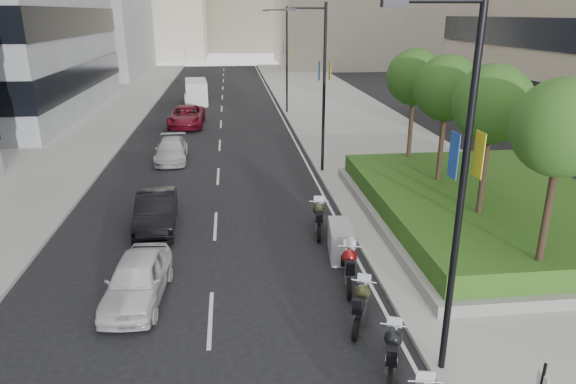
{
  "coord_description": "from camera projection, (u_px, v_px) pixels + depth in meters",
  "views": [
    {
      "loc": [
        -0.69,
        -9.13,
        8.48
      ],
      "look_at": [
        1.38,
        9.26,
        2.0
      ],
      "focal_mm": 32.0,
      "sensor_mm": 36.0,
      "label": 1
    }
  ],
  "objects": [
    {
      "name": "motorcycle_6",
      "position": [
        319.0,
        218.0,
        20.72
      ],
      "size": [
        0.78,
        2.35,
        1.17
      ],
      "rotation": [
        0.0,
        0.0,
        1.41
      ],
      "color": "black",
      "rests_on": "ground"
    },
    {
      "name": "car_c",
      "position": [
        171.0,
        150.0,
        30.94
      ],
      "size": [
        1.97,
        4.54,
        1.3
      ],
      "primitive_type": "imported",
      "rotation": [
        0.0,
        0.0,
        0.03
      ],
      "color": "#B5B5B7",
      "rests_on": "ground"
    },
    {
      "name": "planter",
      "position": [
        488.0,
        215.0,
        21.76
      ],
      "size": [
        10.0,
        14.0,
        0.4
      ],
      "primitive_type": "cube",
      "color": "gray",
      "rests_on": "sidewalk_right"
    },
    {
      "name": "hedge",
      "position": [
        489.0,
        202.0,
        21.56
      ],
      "size": [
        9.4,
        13.4,
        0.8
      ],
      "primitive_type": "cube",
      "color": "#204814",
      "rests_on": "planter"
    },
    {
      "name": "delivery_van",
      "position": [
        196.0,
        93.0,
        50.38
      ],
      "size": [
        2.42,
        5.43,
        2.22
      ],
      "rotation": [
        0.0,
        0.0,
        0.08
      ],
      "color": "silver",
      "rests_on": "ground"
    },
    {
      "name": "lamp_post_0",
      "position": [
        457.0,
        179.0,
        11.14
      ],
      "size": [
        2.34,
        0.45,
        9.0
      ],
      "color": "black",
      "rests_on": "ground"
    },
    {
      "name": "car_d",
      "position": [
        187.0,
        116.0,
        40.33
      ],
      "size": [
        2.73,
        5.71,
        1.57
      ],
      "primitive_type": "imported",
      "rotation": [
        0.0,
        0.0,
        -0.02
      ],
      "color": "maroon",
      "rests_on": "ground"
    },
    {
      "name": "sidewalk_right",
      "position": [
        354.0,
        125.0,
        40.5
      ],
      "size": [
        10.0,
        100.0,
        0.15
      ],
      "primitive_type": "cube",
      "color": "#9E9B93",
      "rests_on": "ground"
    },
    {
      "name": "motorcycle_4",
      "position": [
        349.0,
        268.0,
        16.72
      ],
      "size": [
        0.81,
        2.3,
        1.16
      ],
      "rotation": [
        0.0,
        0.0,
        1.36
      ],
      "color": "black",
      "rests_on": "ground"
    },
    {
      "name": "motorcycle_2",
      "position": [
        392.0,
        353.0,
        12.64
      ],
      "size": [
        0.94,
        2.03,
        1.05
      ],
      "rotation": [
        0.0,
        0.0,
        1.22
      ],
      "color": "black",
      "rests_on": "ground"
    },
    {
      "name": "lamp_post_2",
      "position": [
        285.0,
        55.0,
        43.96
      ],
      "size": [
        2.34,
        0.45,
        9.0
      ],
      "color": "black",
      "rests_on": "ground"
    },
    {
      "name": "lane_centre",
      "position": [
        221.0,
        129.0,
        39.41
      ],
      "size": [
        0.12,
        100.0,
        0.01
      ],
      "primitive_type": "cube",
      "color": "silver",
      "rests_on": "ground"
    },
    {
      "name": "sidewalk_left",
      "position": [
        79.0,
        132.0,
        38.28
      ],
      "size": [
        8.0,
        100.0,
        0.15
      ],
      "primitive_type": "cube",
      "color": "#9E9B93",
      "rests_on": "ground"
    },
    {
      "name": "motorcycle_3",
      "position": [
        361.0,
        305.0,
        14.66
      ],
      "size": [
        1.04,
        2.09,
        1.1
      ],
      "rotation": [
        0.0,
        0.0,
        1.18
      ],
      "color": "black",
      "rests_on": "ground"
    },
    {
      "name": "tree_3",
      "position": [
        415.0,
        78.0,
        25.55
      ],
      "size": [
        2.8,
        2.8,
        6.3
      ],
      "color": "#332319",
      "rests_on": "planter"
    },
    {
      "name": "motorcycle_5",
      "position": [
        340.0,
        241.0,
        18.71
      ],
      "size": [
        1.04,
        2.1,
        1.21
      ],
      "rotation": [
        0.0,
        0.0,
        1.45
      ],
      "color": "black",
      "rests_on": "ground"
    },
    {
      "name": "tree_0",
      "position": [
        562.0,
        129.0,
        14.29
      ],
      "size": [
        2.8,
        2.8,
        6.3
      ],
      "color": "#332319",
      "rests_on": "planter"
    },
    {
      "name": "car_a",
      "position": [
        137.0,
        279.0,
        15.83
      ],
      "size": [
        1.97,
        4.27,
        1.42
      ],
      "primitive_type": "imported",
      "rotation": [
        0.0,
        0.0,
        -0.07
      ],
      "color": "silver",
      "rests_on": "ground"
    },
    {
      "name": "lane_edge",
      "position": [
        288.0,
        128.0,
        39.96
      ],
      "size": [
        0.12,
        100.0,
        0.01
      ],
      "primitive_type": "cube",
      "color": "silver",
      "rests_on": "ground"
    },
    {
      "name": "lamp_post_1",
      "position": [
        321.0,
        81.0,
        27.08
      ],
      "size": [
        2.34,
        0.45,
        9.0
      ],
      "color": "black",
      "rests_on": "ground"
    },
    {
      "name": "tree_1",
      "position": [
        493.0,
        105.0,
        18.05
      ],
      "size": [
        2.8,
        2.8,
        6.3
      ],
      "color": "#332319",
      "rests_on": "planter"
    },
    {
      "name": "tree_2",
      "position": [
        447.0,
        89.0,
        21.8
      ],
      "size": [
        2.8,
        2.8,
        6.3
      ],
      "color": "#332319",
      "rests_on": "planter"
    },
    {
      "name": "car_b",
      "position": [
        156.0,
        211.0,
        21.2
      ],
      "size": [
        1.79,
        4.53,
        1.47
      ],
      "primitive_type": "imported",
      "rotation": [
        0.0,
        0.0,
        0.05
      ],
      "color": "black",
      "rests_on": "ground"
    }
  ]
}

